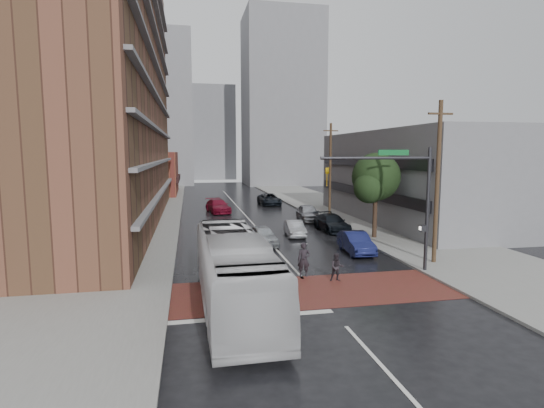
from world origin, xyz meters
TOP-DOWN VIEW (x-y plane):
  - ground at (0.00, 0.00)m, footprint 160.00×160.00m
  - crosswalk at (0.00, 0.50)m, footprint 14.00×5.00m
  - sidewalk_west at (-11.50, 25.00)m, footprint 9.00×90.00m
  - sidewalk_east at (11.50, 25.00)m, footprint 9.00×90.00m
  - apartment_block at (-14.00, 24.00)m, footprint 10.00×44.00m
  - storefront_west at (-12.00, 54.00)m, footprint 8.00×16.00m
  - building_east at (16.50, 20.00)m, footprint 11.00×26.00m
  - distant_tower_west at (-14.00, 78.00)m, footprint 18.00×16.00m
  - distant_tower_east at (14.00, 72.00)m, footprint 16.00×14.00m
  - distant_tower_center at (0.00, 95.00)m, footprint 12.00×10.00m
  - street_tree at (8.52, 12.03)m, footprint 4.20×4.10m
  - signal_mast at (5.85, 2.50)m, footprint 6.50×0.30m
  - utility_pole_near at (8.80, 4.00)m, footprint 1.60×0.26m
  - utility_pole_far at (8.80, 24.00)m, footprint 1.60×0.26m
  - transit_bus at (-4.13, -1.00)m, footprint 2.97×11.95m
  - pedestrian_a at (0.17, 3.00)m, footprint 0.79×0.60m
  - pedestrian_b at (1.69, 1.82)m, footprint 0.84×0.71m
  - car_travel_a at (-0.68, 11.55)m, footprint 2.08×4.34m
  - car_travel_b at (2.48, 14.27)m, footprint 1.61×3.98m
  - car_travel_c at (-2.81, 29.58)m, footprint 3.02×5.55m
  - suv_travel at (4.35, 35.51)m, footprint 2.65×5.52m
  - car_parked_near at (5.20, 7.77)m, footprint 1.81×4.49m
  - car_parked_mid at (6.30, 16.00)m, footprint 2.33×5.17m
  - car_parked_far at (5.80, 21.87)m, footprint 2.27×4.96m

SIDE VIEW (x-z plane):
  - ground at x=0.00m, z-range 0.00..0.00m
  - crosswalk at x=0.00m, z-range 0.00..0.02m
  - sidewalk_west at x=-11.50m, z-range 0.00..0.15m
  - sidewalk_east at x=11.50m, z-range 0.00..0.15m
  - car_travel_b at x=2.48m, z-range 0.00..1.28m
  - car_travel_a at x=-0.68m, z-range 0.00..1.43m
  - car_parked_near at x=5.20m, z-range 0.00..1.45m
  - car_parked_mid at x=6.30m, z-range 0.00..1.47m
  - suv_travel at x=4.35m, z-range 0.00..1.52m
  - car_travel_c at x=-2.81m, z-range 0.00..1.53m
  - pedestrian_b at x=1.69m, z-range 0.00..1.54m
  - car_parked_far at x=5.80m, z-range 0.00..1.65m
  - pedestrian_a at x=0.17m, z-range 0.00..1.93m
  - transit_bus at x=-4.13m, z-range 0.00..3.32m
  - storefront_west at x=-12.00m, z-range 0.00..7.00m
  - building_east at x=16.50m, z-range 0.00..9.00m
  - signal_mast at x=5.85m, z-range 1.13..8.33m
  - street_tree at x=8.52m, z-range 1.28..8.18m
  - utility_pole_near at x=8.80m, z-range 0.14..10.14m
  - utility_pole_far at x=8.80m, z-range 0.14..10.14m
  - distant_tower_center at x=0.00m, z-range 0.00..24.00m
  - apartment_block at x=-14.00m, z-range 0.00..28.00m
  - distant_tower_west at x=-14.00m, z-range 0.00..32.00m
  - distant_tower_east at x=14.00m, z-range 0.00..36.00m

